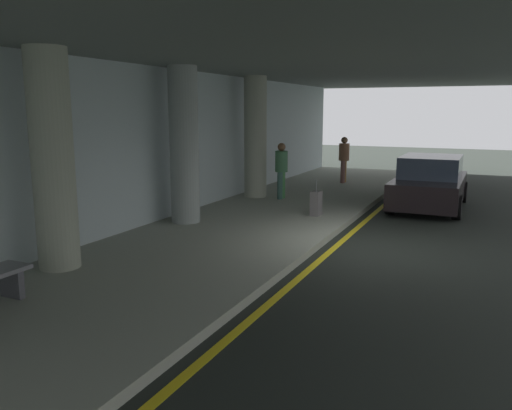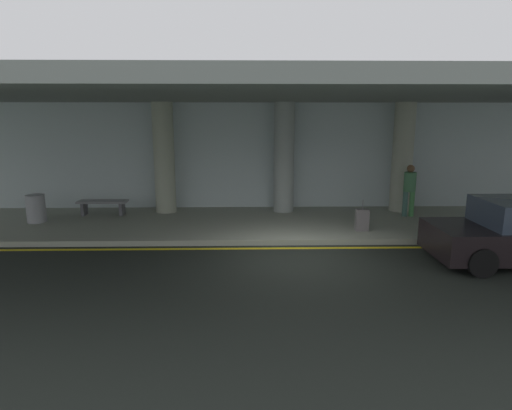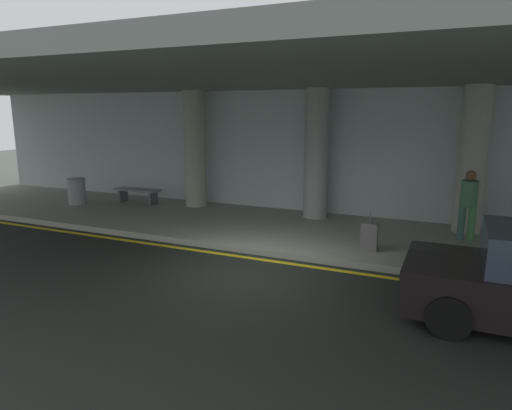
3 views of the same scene
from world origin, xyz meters
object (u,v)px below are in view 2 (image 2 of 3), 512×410
support_column_center (402,158)px  suitcase_upright_primary (362,220)px  support_column_far_left (164,158)px  support_column_left_mid (284,158)px  bench_metal (103,204)px  trash_bin_steel (36,208)px  traveler_with_luggage (410,187)px

support_column_center → suitcase_upright_primary: size_ratio=4.06×
support_column_far_left → support_column_center: (8.00, 0.00, 0.00)m
support_column_left_mid → suitcase_upright_primary: 3.63m
bench_metal → trash_bin_steel: trash_bin_steel is taller
support_column_left_mid → bench_metal: size_ratio=2.28×
support_column_left_mid → suitcase_upright_primary: (2.02, -2.61, -1.51)m
support_column_center → suitcase_upright_primary: support_column_center is taller
support_column_left_mid → bench_metal: bearing=-175.6°
support_column_center → traveler_with_luggage: support_column_center is taller
bench_metal → trash_bin_steel: bearing=-151.8°
traveler_with_luggage → suitcase_upright_primary: size_ratio=1.87×
support_column_left_mid → support_column_far_left: bearing=180.0°
support_column_far_left → trash_bin_steel: size_ratio=4.29×
traveler_with_luggage → support_column_center: bearing=78.5°
support_column_center → suitcase_upright_primary: 3.61m
support_column_far_left → suitcase_upright_primary: size_ratio=4.06×
traveler_with_luggage → trash_bin_steel: bearing=172.1°
support_column_far_left → suitcase_upright_primary: (6.02, -2.61, -1.51)m
support_column_far_left → traveler_with_luggage: bearing=-6.2°
support_column_left_mid → traveler_with_luggage: 4.17m
support_column_far_left → support_column_left_mid: 4.00m
support_column_center → trash_bin_steel: bearing=-173.2°
suitcase_upright_primary → support_column_far_left: bearing=141.5°
support_column_left_mid → bench_metal: 6.18m
support_column_far_left → support_column_left_mid: bearing=0.0°
support_column_left_mid → suitcase_upright_primary: bearing=-52.2°
support_column_center → bench_metal: (-9.98, -0.46, -1.47)m
bench_metal → support_column_left_mid: bearing=4.4°
trash_bin_steel → bench_metal: bearing=28.2°
trash_bin_steel → traveler_with_luggage: bearing=2.6°
support_column_center → traveler_with_luggage: bearing=-91.1°
suitcase_upright_primary → trash_bin_steel: bearing=157.9°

